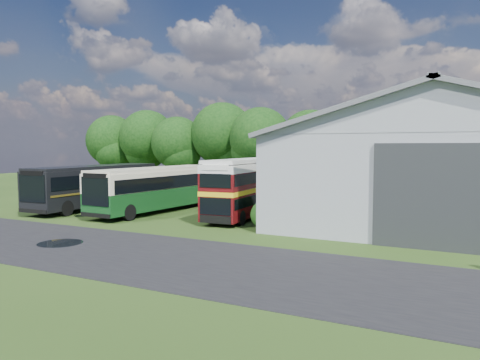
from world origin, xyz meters
The scene contains 16 objects.
ground centered at (0.00, 0.00, 0.00)m, with size 120.00×120.00×0.00m, color #223C13.
asphalt_road centered at (3.00, -3.00, 0.00)m, with size 60.00×8.00×0.02m, color black.
puddle centered at (-1.50, -3.00, 0.00)m, with size 2.20×2.20×0.01m, color black.
storage_shed centered at (15.00, 15.98, 4.17)m, with size 18.80×24.80×8.15m.
tree_far_left centered at (-23.00, 24.00, 5.56)m, with size 6.12×6.12×8.64m.
tree_left_a centered at (-18.00, 24.50, 5.87)m, with size 6.46×6.46×9.12m.
tree_left_b centered at (-13.00, 23.50, 5.25)m, with size 5.78×5.78×8.16m.
tree_mid centered at (-8.00, 24.80, 6.18)m, with size 6.80×6.80×9.60m.
tree_right_a centered at (-3.00, 23.80, 5.69)m, with size 6.26×6.26×8.83m.
tree_right_b centered at (2.00, 24.60, 5.44)m, with size 5.98×5.98×8.45m.
shrub_front centered at (5.60, 6.00, 0.00)m, with size 1.70×1.70×1.70m, color #194714.
shrub_mid centered at (5.60, 8.00, 0.00)m, with size 1.60×1.60×1.60m, color #194714.
shrub_back centered at (5.60, 10.00, 0.00)m, with size 1.80×1.80×1.80m, color #194714.
bus_green_single centered at (-4.35, 8.51, 1.75)m, with size 3.32×12.05×3.29m.
bus_maroon_double centered at (2.73, 9.05, 2.00)m, with size 3.11×9.47×4.00m.
bus_dark_single centered at (-9.93, 8.04, 1.78)m, with size 3.19×12.23×3.35m.
Camera 1 is at (17.11, -19.28, 4.83)m, focal length 35.00 mm.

